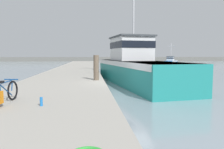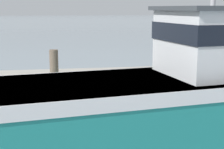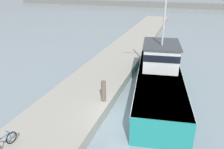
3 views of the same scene
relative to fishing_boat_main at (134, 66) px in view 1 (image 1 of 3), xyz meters
The scene contains 8 objects.
ground_plane 5.42m from the fishing_boat_main, 105.37° to the right, with size 320.00×320.00×0.00m, color #84939E.
dock_pier 7.15m from the fishing_boat_main, 134.42° to the right, with size 4.66×80.00×0.74m, color #A39E93.
far_shoreline 67.81m from the fishing_boat_main, 65.05° to the left, with size 180.00×5.00×1.43m, color slate.
fishing_boat_main is the anchor object (origin of this frame).
boat_red_outer 30.40m from the fishing_boat_main, 64.03° to the left, with size 4.24×5.36×4.63m.
bicycle_touring 11.79m from the fishing_boat_main, 120.50° to the right, with size 0.59×1.71×0.69m.
mooring_post 5.16m from the fishing_boat_main, 126.50° to the right, with size 0.31×0.31×1.43m, color brown.
water_bottle_by_bike 11.44m from the fishing_boat_main, 114.82° to the right, with size 0.08×0.08×0.25m, color blue.
Camera 1 is at (-2.03, -11.53, 2.18)m, focal length 35.00 mm.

